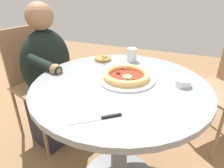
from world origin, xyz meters
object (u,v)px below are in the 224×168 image
object	(u,v)px
steak_knife	(103,118)
ramekin_capers	(183,82)
dining_table	(120,110)
diner_person	(50,86)
water_glass	(132,56)
cafe_chair_diner	(39,75)
olive_pan	(103,59)
pizza_on_plate	(126,76)

from	to	relation	value
steak_knife	ramekin_capers	xyz separation A→B (m)	(0.40, -0.27, 0.02)
dining_table	diner_person	size ratio (longest dim) A/B	0.84
diner_person	ramekin_capers	bearing A→B (deg)	-97.84
water_glass	diner_person	size ratio (longest dim) A/B	0.08
cafe_chair_diner	steak_knife	bearing A→B (deg)	-125.22
ramekin_capers	diner_person	distance (m)	1.00
steak_knife	cafe_chair_diner	world-z (taller)	cafe_chair_diner
olive_pan	diner_person	xyz separation A→B (m)	(-0.07, 0.42, -0.26)
pizza_on_plate	cafe_chair_diner	size ratio (longest dim) A/B	0.34
water_glass	steak_knife	world-z (taller)	water_glass
water_glass	cafe_chair_diner	size ratio (longest dim) A/B	0.09
pizza_on_plate	water_glass	distance (m)	0.29
pizza_on_plate	ramekin_capers	world-z (taller)	pizza_on_plate
water_glass	cafe_chair_diner	xyz separation A→B (m)	(-0.07, 0.75, -0.23)
ramekin_capers	cafe_chair_diner	xyz separation A→B (m)	(0.18, 1.10, -0.21)
water_glass	diner_person	bearing A→B (deg)	101.47
steak_knife	diner_person	distance (m)	0.90
pizza_on_plate	diner_person	size ratio (longest dim) A/B	0.28
dining_table	olive_pan	xyz separation A→B (m)	(0.28, 0.22, 0.18)
water_glass	olive_pan	distance (m)	0.19
dining_table	water_glass	size ratio (longest dim) A/B	10.70
water_glass	pizza_on_plate	bearing A→B (deg)	-169.49
dining_table	diner_person	bearing A→B (deg)	71.39
pizza_on_plate	diner_person	xyz separation A→B (m)	(0.16, 0.66, -0.27)
pizza_on_plate	olive_pan	size ratio (longest dim) A/B	2.46
ramekin_capers	cafe_chair_diner	bearing A→B (deg)	80.58
steak_knife	cafe_chair_diner	bearing A→B (deg)	54.78
steak_knife	diner_person	world-z (taller)	diner_person
dining_table	pizza_on_plate	bearing A→B (deg)	-14.53
pizza_on_plate	cafe_chair_diner	distance (m)	0.86
diner_person	cafe_chair_diner	distance (m)	0.16
water_glass	ramekin_capers	world-z (taller)	water_glass
pizza_on_plate	diner_person	world-z (taller)	diner_person
steak_knife	ramekin_capers	size ratio (longest dim) A/B	2.23
diner_person	pizza_on_plate	bearing A→B (deg)	-103.81
water_glass	dining_table	bearing A→B (deg)	-173.53
olive_pan	ramekin_capers	bearing A→B (deg)	-110.52
diner_person	cafe_chair_diner	world-z (taller)	diner_person
steak_knife	olive_pan	xyz separation A→B (m)	(0.60, 0.26, 0.01)
ramekin_capers	dining_table	bearing A→B (deg)	105.69
ramekin_capers	diner_person	size ratio (longest dim) A/B	0.07
pizza_on_plate	steak_knife	world-z (taller)	pizza_on_plate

